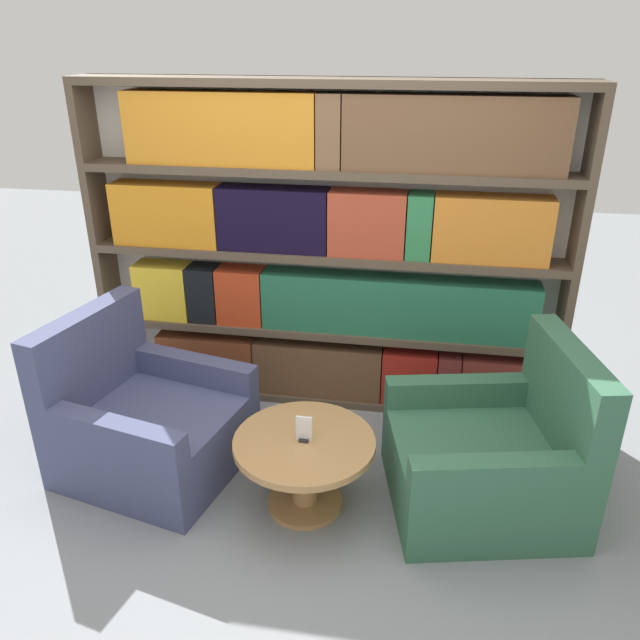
# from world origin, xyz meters

# --- Properties ---
(ground_plane) EXTENTS (14.00, 14.00, 0.00)m
(ground_plane) POSITION_xyz_m (0.00, 0.00, 0.00)
(ground_plane) COLOR gray
(bookshelf) EXTENTS (3.09, 0.30, 2.12)m
(bookshelf) POSITION_xyz_m (0.03, 1.43, 1.06)
(bookshelf) COLOR silver
(bookshelf) RESTS_ON ground_plane
(armchair_left) EXTENTS (1.11, 1.05, 0.93)m
(armchair_left) POSITION_xyz_m (-0.90, 0.48, 0.29)
(armchair_left) COLOR #42476B
(armchair_left) RESTS_ON ground_plane
(armchair_right) EXTENTS (1.10, 1.05, 0.93)m
(armchair_right) POSITION_xyz_m (1.06, 0.48, 0.29)
(armchair_right) COLOR #336047
(armchair_right) RESTS_ON ground_plane
(coffee_table) EXTENTS (0.75, 0.75, 0.43)m
(coffee_table) POSITION_xyz_m (0.08, 0.28, 0.31)
(coffee_table) COLOR #AD7F4C
(coffee_table) RESTS_ON ground_plane
(table_sign) EXTENTS (0.09, 0.06, 0.14)m
(table_sign) POSITION_xyz_m (0.08, 0.28, 0.49)
(table_sign) COLOR black
(table_sign) RESTS_ON coffee_table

